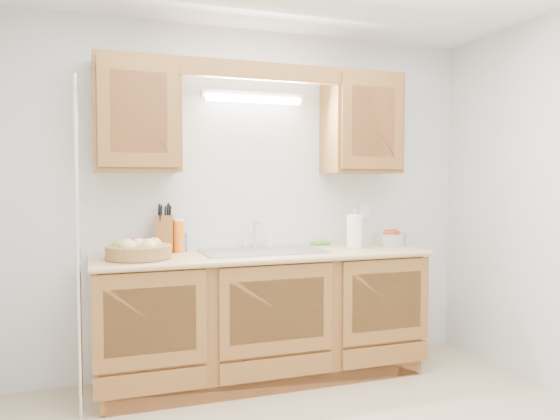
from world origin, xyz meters
name	(u,v)px	position (x,y,z in m)	size (l,w,h in m)	color
room	(337,210)	(0.00, 0.00, 1.25)	(3.52, 3.50, 2.50)	#C5B08E
base_cabinets	(263,317)	(0.00, 1.20, 0.44)	(2.20, 0.60, 0.86)	brown
countertop	(263,255)	(0.00, 1.19, 0.88)	(2.30, 0.63, 0.04)	tan
upper_cabinet_left	(137,115)	(-0.83, 1.33, 1.83)	(0.55, 0.33, 0.75)	brown
upper_cabinet_right	(361,124)	(0.83, 1.33, 1.83)	(0.55, 0.33, 0.75)	brown
valance	(263,71)	(0.00, 1.19, 2.14)	(2.20, 0.05, 0.12)	brown
fluorescent_fixture	(254,97)	(0.00, 1.42, 2.00)	(0.76, 0.08, 0.08)	white
sink	(263,262)	(0.00, 1.21, 0.83)	(0.84, 0.46, 0.36)	#9E9EA3
wire_shelf_pole	(78,249)	(-1.20, 0.94, 1.00)	(0.03, 0.03, 2.00)	silver
outlet_plate	(365,211)	(0.95, 1.49, 1.15)	(0.08, 0.01, 0.12)	white
fruit_basket	(139,250)	(-0.85, 1.13, 0.96)	(0.46, 0.46, 0.13)	olive
knife_block	(165,234)	(-0.64, 1.41, 1.03)	(0.18, 0.23, 0.35)	brown
orange_canister	(179,236)	(-0.55, 1.37, 1.02)	(0.09, 0.09, 0.23)	orange
soap_bottle	(180,238)	(-0.54, 1.42, 1.00)	(0.09, 0.09, 0.19)	blue
sponge	(320,244)	(0.54, 1.44, 0.91)	(0.13, 0.09, 0.03)	#CC333F
paper_towel	(355,231)	(0.71, 1.20, 1.02)	(0.15, 0.15, 0.29)	silver
apple_bowl	(391,238)	(1.03, 1.23, 0.95)	(0.31, 0.31, 0.13)	silver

